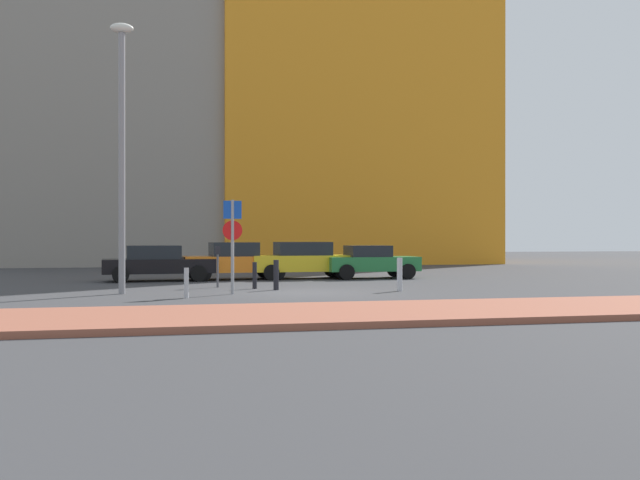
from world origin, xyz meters
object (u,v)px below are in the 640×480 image
at_px(street_lamp, 122,138).
at_px(parked_car_yellow, 303,260).
at_px(traffic_bollard_mid, 276,275).
at_px(parking_meter, 218,261).
at_px(parked_car_black, 157,263).
at_px(parking_sign_post, 232,235).
at_px(traffic_bollard_near, 400,274).
at_px(parked_car_green, 371,261).
at_px(traffic_bollard_far, 255,275).
at_px(traffic_bollard_edge, 186,283).
at_px(parked_car_orange, 236,261).

bearing_deg(street_lamp, parked_car_yellow, 44.02).
bearing_deg(traffic_bollard_mid, parking_meter, 136.37).
distance_m(parked_car_yellow, street_lamp, 10.51).
relative_size(parked_car_black, parking_sign_post, 1.55).
bearing_deg(parked_car_yellow, traffic_bollard_near, -77.53).
xyz_separation_m(parked_car_green, traffic_bollard_far, (-5.61, -5.03, -0.28)).
bearing_deg(parked_car_yellow, traffic_bollard_edge, -120.43).
height_order(street_lamp, traffic_bollard_edge, street_lamp).
bearing_deg(parked_car_green, parked_car_orange, 175.78).
bearing_deg(traffic_bollard_mid, parked_car_green, 49.10).
relative_size(parked_car_green, street_lamp, 0.47).
distance_m(parked_car_orange, traffic_bollard_far, 5.46).
relative_size(parked_car_black, parked_car_green, 1.14).
height_order(parking_meter, traffic_bollard_far, parking_meter).
height_order(parked_car_green, traffic_bollard_far, parked_car_green).
xyz_separation_m(parked_car_black, traffic_bollard_mid, (3.85, -5.85, -0.24)).
relative_size(parked_car_orange, parking_meter, 3.15).
xyz_separation_m(parking_meter, traffic_bollard_edge, (-1.21, -4.23, -0.50)).
relative_size(parked_car_yellow, traffic_bollard_edge, 5.15).
height_order(traffic_bollard_mid, traffic_bollard_edge, traffic_bollard_mid).
distance_m(parking_meter, traffic_bollard_edge, 4.42).
bearing_deg(parking_sign_post, street_lamp, 165.35).
distance_m(parking_meter, traffic_bollard_mid, 2.50).
distance_m(parking_sign_post, traffic_bollard_far, 2.73).
bearing_deg(parked_car_orange, traffic_bollard_edge, -104.88).
relative_size(parking_meter, traffic_bollard_far, 1.60).
bearing_deg(traffic_bollard_far, parking_sign_post, -113.92).
relative_size(parked_car_green, parking_meter, 2.72).
xyz_separation_m(parking_meter, traffic_bollard_far, (1.17, -0.96, -0.48)).
distance_m(parked_car_yellow, traffic_bollard_near, 7.75).
height_order(parked_car_yellow, parked_car_green, parked_car_yellow).
bearing_deg(traffic_bollard_far, traffic_bollard_edge, -126.06).
bearing_deg(street_lamp, traffic_bollard_near, -5.27).
relative_size(parked_car_black, parking_meter, 3.09).
height_order(parking_sign_post, traffic_bollard_near, parking_sign_post).
bearing_deg(parked_car_yellow, parked_car_black, -176.73).
height_order(parking_meter, traffic_bollard_edge, parking_meter).
bearing_deg(traffic_bollard_far, traffic_bollard_near, -25.45).
distance_m(traffic_bollard_near, traffic_bollard_edge, 6.89).
xyz_separation_m(parked_car_orange, traffic_bollard_near, (4.48, -7.55, -0.24)).
bearing_deg(traffic_bollard_mid, parked_car_black, 123.36).
bearing_deg(parking_meter, street_lamp, -143.68).
distance_m(parked_car_black, traffic_bollard_near, 10.53).
xyz_separation_m(traffic_bollard_near, traffic_bollard_edge, (-6.79, -1.16, -0.10)).
bearing_deg(traffic_bollard_edge, parked_car_green, 46.10).
bearing_deg(parked_car_orange, traffic_bollard_mid, -83.79).
bearing_deg(traffic_bollard_edge, parked_car_black, 95.88).
relative_size(parking_meter, traffic_bollard_near, 1.34).
bearing_deg(parked_car_black, parked_car_orange, 6.01).
xyz_separation_m(parked_car_black, parking_meter, (2.07, -4.15, 0.19)).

